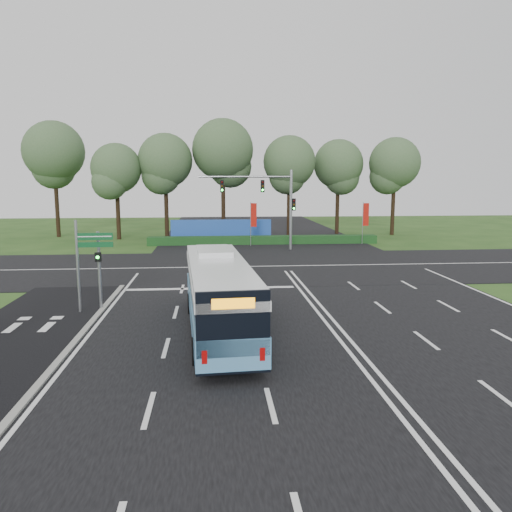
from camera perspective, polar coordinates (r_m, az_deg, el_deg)
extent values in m
plane|color=#254918|center=(24.13, 6.77, -6.13)|extent=(120.00, 120.00, 0.00)
cube|color=black|center=(24.13, 6.77, -6.09)|extent=(20.00, 120.00, 0.04)
cube|color=black|center=(35.69, 2.89, -1.18)|extent=(120.00, 14.00, 0.05)
cube|color=black|center=(22.13, -25.31, -8.23)|extent=(5.00, 18.00, 0.06)
cube|color=gray|center=(21.41, -19.22, -8.34)|extent=(0.25, 18.00, 0.12)
cube|color=#5391C1|center=(20.35, -4.29, -6.07)|extent=(3.04, 11.09, 1.00)
cube|color=black|center=(20.47, -4.27, -7.30)|extent=(3.01, 11.04, 0.27)
cube|color=black|center=(20.14, -4.32, -3.55)|extent=(2.93, 10.92, 0.87)
cube|color=white|center=(20.03, -4.34, -2.02)|extent=(3.04, 11.09, 0.32)
cube|color=white|center=(19.97, -4.35, -1.12)|extent=(2.96, 10.65, 0.32)
cube|color=white|center=(22.18, -4.83, 0.58)|extent=(1.65, 2.83, 0.23)
cube|color=black|center=(14.89, -2.62, -7.78)|extent=(2.22, 0.27, 2.01)
cube|color=orange|center=(14.69, -2.62, -5.43)|extent=(1.28, 0.15, 0.32)
cylinder|color=black|center=(23.43, -7.50, -5.40)|extent=(0.32, 0.97, 0.95)
cylinder|color=black|center=(23.57, -2.31, -5.25)|extent=(0.32, 0.97, 0.95)
cylinder|color=black|center=(17.13, -6.91, -10.75)|extent=(0.32, 0.97, 0.95)
cylinder|color=black|center=(17.32, 0.25, -10.46)|extent=(0.32, 0.97, 0.95)
cylinder|color=gray|center=(24.73, -17.45, -1.65)|extent=(0.15, 0.15, 3.76)
cube|color=black|center=(24.45, -17.61, -0.11)|extent=(0.34, 0.27, 0.43)
sphere|color=#19F233|center=(24.35, -17.66, -0.15)|extent=(0.15, 0.15, 0.15)
cylinder|color=gray|center=(24.40, -19.68, -1.20)|extent=(0.13, 0.13, 4.35)
cube|color=#0D4B22|center=(24.03, -17.96, 2.14)|extent=(1.63, 0.10, 0.33)
cube|color=#0D4B22|center=(24.08, -17.92, 1.24)|extent=(1.63, 0.10, 0.24)
cube|color=white|center=(24.00, -17.98, 2.13)|extent=(1.52, 0.05, 0.04)
cylinder|color=gray|center=(46.37, -0.61, 3.65)|extent=(0.06, 0.06, 4.10)
cube|color=#AE180E|center=(46.22, -0.26, 4.71)|extent=(0.53, 0.23, 2.19)
cylinder|color=gray|center=(48.74, 12.09, 3.66)|extent=(0.06, 0.06, 4.04)
cube|color=#AE180E|center=(48.75, 12.46, 4.66)|extent=(0.54, 0.06, 2.15)
cylinder|color=gray|center=(43.94, 4.01, 5.24)|extent=(0.24, 0.24, 7.00)
cylinder|color=gray|center=(43.42, -1.24, 9.05)|extent=(8.00, 0.16, 0.16)
cube|color=black|center=(43.55, 0.75, 7.99)|extent=(0.32, 0.28, 1.05)
cube|color=black|center=(43.34, -3.90, 7.97)|extent=(0.32, 0.28, 1.05)
cube|color=black|center=(43.95, 4.34, 5.89)|extent=(0.32, 0.28, 1.05)
cube|color=#143916|center=(47.92, 0.86, 1.83)|extent=(22.00, 1.20, 0.80)
cube|color=#1F4BAA|center=(50.09, -3.99, 2.92)|extent=(10.00, 0.30, 2.20)
cylinder|color=black|center=(57.93, -21.84, 6.31)|extent=(0.44, 0.44, 8.67)
sphere|color=#3E5D37|center=(57.98, -22.11, 11.04)|extent=(6.39, 6.39, 6.39)
cylinder|color=black|center=(53.62, -15.52, 5.54)|extent=(0.44, 0.44, 6.93)
sphere|color=#3E5D37|center=(53.57, -15.69, 9.63)|extent=(5.11, 5.11, 5.11)
cylinder|color=black|center=(53.81, -10.23, 6.14)|extent=(0.44, 0.44, 7.71)
sphere|color=#3E5D37|center=(53.79, -10.35, 10.68)|extent=(5.68, 5.68, 5.68)
cylinder|color=black|center=(54.35, -3.77, 6.89)|extent=(0.44, 0.44, 8.86)
sphere|color=#3E5D37|center=(54.42, -3.82, 12.05)|extent=(6.53, 6.53, 6.53)
cylinder|color=black|center=(54.78, 3.79, 6.27)|extent=(0.44, 0.44, 7.65)
sphere|color=#3E5D37|center=(54.77, 3.83, 10.70)|extent=(5.64, 5.64, 5.64)
cylinder|color=black|center=(57.41, 9.29, 6.20)|extent=(0.44, 0.44, 7.47)
sphere|color=#3E5D37|center=(57.38, 9.40, 10.32)|extent=(5.50, 5.50, 5.50)
cylinder|color=black|center=(58.02, 15.40, 6.09)|extent=(0.44, 0.44, 7.59)
sphere|color=#3E5D37|center=(58.00, 15.57, 10.22)|extent=(5.59, 5.59, 5.59)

